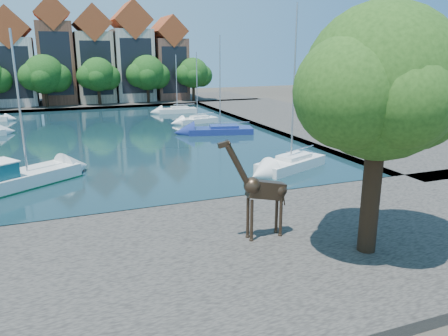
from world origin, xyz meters
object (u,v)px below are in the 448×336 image
object	(u,v)px
motorsailer	(9,178)
sailboat_right_a	(291,161)
plane_tree	(383,88)
giraffe_statue	(261,190)

from	to	relation	value
motorsailer	sailboat_right_a	size ratio (longest dim) A/B	0.84
plane_tree	sailboat_right_a	distance (m)	16.83
plane_tree	sailboat_right_a	world-z (taller)	sailboat_right_a
plane_tree	sailboat_right_a	size ratio (longest dim) A/B	0.86
motorsailer	plane_tree	bearing A→B (deg)	-46.70
giraffe_statue	motorsailer	bearing A→B (deg)	130.68
giraffe_statue	plane_tree	bearing A→B (deg)	-36.99
sailboat_right_a	motorsailer	bearing A→B (deg)	173.90
plane_tree	motorsailer	distance (m)	24.11
giraffe_statue	motorsailer	world-z (taller)	motorsailer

